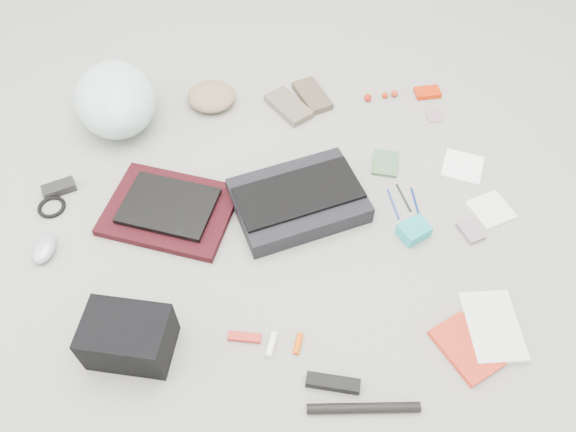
{
  "coord_description": "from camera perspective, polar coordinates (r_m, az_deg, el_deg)",
  "views": [
    {
      "loc": [
        -0.15,
        -1.06,
        1.5
      ],
      "look_at": [
        0.0,
        0.0,
        0.05
      ],
      "focal_mm": 35.0,
      "sensor_mm": 36.0,
      "label": 1
    }
  ],
  "objects": [
    {
      "name": "ground_plane",
      "position": [
        1.84,
        0.0,
        -0.92
      ],
      "size": [
        4.0,
        4.0,
        0.0
      ],
      "primitive_type": "plane",
      "color": "gray"
    },
    {
      "name": "messenger_bag",
      "position": [
        1.86,
        1.07,
        1.59
      ],
      "size": [
        0.47,
        0.38,
        0.07
      ],
      "primitive_type": "cube",
      "rotation": [
        0.0,
        0.0,
        0.22
      ],
      "color": "black",
      "rests_on": "ground_plane"
    },
    {
      "name": "bag_flap",
      "position": [
        1.83,
        1.08,
        2.36
      ],
      "size": [
        0.44,
        0.27,
        0.01
      ],
      "primitive_type": "cube",
      "rotation": [
        0.0,
        0.0,
        0.22
      ],
      "color": "black",
      "rests_on": "messenger_bag"
    },
    {
      "name": "laptop_sleeve",
      "position": [
        1.9,
        -11.93,
        0.58
      ],
      "size": [
        0.49,
        0.44,
        0.03
      ],
      "primitive_type": "cube",
      "rotation": [
        0.0,
        0.0,
        -0.4
      ],
      "color": "black",
      "rests_on": "ground_plane"
    },
    {
      "name": "laptop",
      "position": [
        1.88,
        -12.05,
        1.02
      ],
      "size": [
        0.35,
        0.31,
        0.02
      ],
      "primitive_type": "cube",
      "rotation": [
        0.0,
        0.0,
        -0.4
      ],
      "color": "black",
      "rests_on": "laptop_sleeve"
    },
    {
      "name": "bike_helmet",
      "position": [
        2.18,
        -17.13,
        11.29
      ],
      "size": [
        0.35,
        0.41,
        0.22
      ],
      "primitive_type": "ellipsoid",
      "rotation": [
        0.0,
        0.0,
        0.17
      ],
      "color": "silver",
      "rests_on": "ground_plane"
    },
    {
      "name": "beanie",
      "position": [
        2.23,
        -7.8,
        11.95
      ],
      "size": [
        0.24,
        0.23,
        0.07
      ],
      "primitive_type": "ellipsoid",
      "rotation": [
        0.0,
        0.0,
        -0.35
      ],
      "color": "#886F51",
      "rests_on": "ground_plane"
    },
    {
      "name": "mitten_left",
      "position": [
        2.19,
        0.04,
        11.08
      ],
      "size": [
        0.18,
        0.21,
        0.03
      ],
      "primitive_type": "cube",
      "rotation": [
        0.0,
        0.0,
        0.51
      ],
      "color": "brown",
      "rests_on": "ground_plane"
    },
    {
      "name": "mitten_right",
      "position": [
        2.24,
        2.48,
        12.11
      ],
      "size": [
        0.14,
        0.2,
        0.03
      ],
      "primitive_type": "cube",
      "rotation": [
        0.0,
        0.0,
        0.3
      ],
      "color": "brown",
      "rests_on": "ground_plane"
    },
    {
      "name": "power_brick",
      "position": [
        2.07,
        -22.24,
        2.65
      ],
      "size": [
        0.12,
        0.08,
        0.03
      ],
      "primitive_type": "cube",
      "rotation": [
        0.0,
        0.0,
        0.31
      ],
      "color": "black",
      "rests_on": "ground_plane"
    },
    {
      "name": "cable_coil",
      "position": [
        2.04,
        -22.89,
        0.85
      ],
      "size": [
        0.12,
        0.12,
        0.01
      ],
      "primitive_type": "torus",
      "rotation": [
        0.0,
        0.0,
        0.4
      ],
      "color": "black",
      "rests_on": "ground_plane"
    },
    {
      "name": "mouse",
      "position": [
        1.92,
        -23.54,
        -3.08
      ],
      "size": [
        0.09,
        0.12,
        0.04
      ],
      "primitive_type": "ellipsoid",
      "rotation": [
        0.0,
        0.0,
        -0.21
      ],
      "color": "#A1A4B5",
      "rests_on": "ground_plane"
    },
    {
      "name": "camera_bag",
      "position": [
        1.62,
        -15.91,
        -11.77
      ],
      "size": [
        0.26,
        0.22,
        0.15
      ],
      "primitive_type": "cube",
      "rotation": [
        0.0,
        0.0,
        -0.28
      ],
      "color": "black",
      "rests_on": "ground_plane"
    },
    {
      "name": "multitool",
      "position": [
        1.64,
        -4.44,
        -12.17
      ],
      "size": [
        0.1,
        0.05,
        0.01
      ],
      "primitive_type": "cube",
      "rotation": [
        0.0,
        0.0,
        -0.24
      ],
      "color": "#AC1C18",
      "rests_on": "ground_plane"
    },
    {
      "name": "toiletry_tube_white",
      "position": [
        1.62,
        -1.69,
        -12.91
      ],
      "size": [
        0.04,
        0.07,
        0.02
      ],
      "primitive_type": "cylinder",
      "rotation": [
        1.57,
        0.0,
        -0.37
      ],
      "color": "white",
      "rests_on": "ground_plane"
    },
    {
      "name": "toiletry_tube_orange",
      "position": [
        1.62,
        1.03,
        -12.83
      ],
      "size": [
        0.04,
        0.06,
        0.02
      ],
      "primitive_type": "cylinder",
      "rotation": [
        1.57,
        0.0,
        -0.36
      ],
      "color": "#E14C04",
      "rests_on": "ground_plane"
    },
    {
      "name": "u_lock",
      "position": [
        1.58,
        4.58,
        -16.56
      ],
      "size": [
        0.15,
        0.08,
        0.03
      ],
      "primitive_type": "cube",
      "rotation": [
        0.0,
        0.0,
        -0.3
      ],
      "color": "black",
      "rests_on": "ground_plane"
    },
    {
      "name": "bike_pump",
      "position": [
        1.57,
        7.66,
        -18.77
      ],
      "size": [
        0.3,
        0.06,
        0.03
      ],
      "primitive_type": "cylinder",
      "rotation": [
        0.0,
        1.57,
        -0.12
      ],
      "color": "black",
      "rests_on": "ground_plane"
    },
    {
      "name": "book_red",
      "position": [
        1.69,
        17.63,
        -12.67
      ],
      "size": [
        0.19,
        0.22,
        0.02
      ],
      "primitive_type": "cube",
      "rotation": [
        0.0,
        0.0,
        0.4
      ],
      "color": "red",
      "rests_on": "ground_plane"
    },
    {
      "name": "book_white",
      "position": [
        1.75,
        20.05,
        -10.53
      ],
      "size": [
        0.16,
        0.23,
        0.02
      ],
      "primitive_type": "cube",
      "rotation": [
        0.0,
        0.0,
        -0.07
      ],
      "color": "silver",
      "rests_on": "ground_plane"
    },
    {
      "name": "notepad",
      "position": [
        2.03,
        9.85,
        5.29
      ],
      "size": [
        0.12,
        0.14,
        0.01
      ],
      "primitive_type": "cube",
      "rotation": [
        0.0,
        0.0,
        -0.32
      ],
      "color": "#3A643D",
      "rests_on": "ground_plane"
    },
    {
      "name": "pen_blue",
      "position": [
        1.92,
        10.65,
        1.25
      ],
      "size": [
        0.01,
        0.13,
        0.01
      ],
      "primitive_type": "cylinder",
      "rotation": [
        1.57,
        0.0,
        0.05
      ],
      "color": "#253999",
      "rests_on": "ground_plane"
    },
    {
      "name": "pen_black",
      "position": [
        1.94,
        11.66,
        1.85
      ],
      "size": [
        0.02,
        0.12,
        0.01
      ],
      "primitive_type": "cylinder",
      "rotation": [
        1.57,
        0.0,
        0.14
      ],
      "color": "black",
      "rests_on": "ground_plane"
    },
    {
      "name": "pen_navy",
      "position": [
        1.94,
        12.81,
        1.4
      ],
      "size": [
        0.01,
        0.12,
        0.01
      ],
      "primitive_type": "cylinder",
      "rotation": [
        1.57,
        0.0,
        -0.04
      ],
      "color": "navy",
      "rests_on": "ground_plane"
    },
    {
      "name": "accordion_wallet",
      "position": [
        1.84,
        12.65,
        -1.48
      ],
      "size": [
        0.11,
        0.1,
        0.05
      ],
      "primitive_type": "cube",
      "rotation": [
        0.0,
        0.0,
        0.41
      ],
      "color": "#18A2AA",
      "rests_on": "ground_plane"
    },
    {
      "name": "card_deck",
      "position": [
        1.91,
        18.06,
        -1.45
      ],
      "size": [
        0.08,
        0.1,
        0.02
      ],
      "primitive_type": "cube",
      "rotation": [
        0.0,
        0.0,
        0.27
      ],
      "color": "gray",
      "rests_on": "ground_plane"
    },
    {
      "name": "napkin_top",
      "position": [
        2.09,
        17.32,
        4.83
      ],
      "size": [
        0.18,
        0.18,
        0.01
      ],
      "primitive_type": "cube",
      "rotation": [
        0.0,
        0.0,
        1.09
      ],
      "color": "white",
      "rests_on": "ground_plane"
    },
    {
      "name": "napkin_bottom",
      "position": [
        1.99,
        19.93,
        0.62
      ],
      "size": [
        0.15,
        0.15,
        0.01
      ],
      "primitive_type": "cube",
      "rotation": [
        0.0,
        0.0,
        0.28
      ],
      "color": "silver",
      "rests_on": "ground_plane"
    },
    {
      "name": "lollipop_a",
      "position": [
        2.25,
        8.12,
        11.82
      ],
      "size": [
        0.04,
        0.04,
        0.03
      ],
      "primitive_type": "sphere",
      "rotation": [
        0.0,
        0.0,
        0.22
      ],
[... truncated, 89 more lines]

